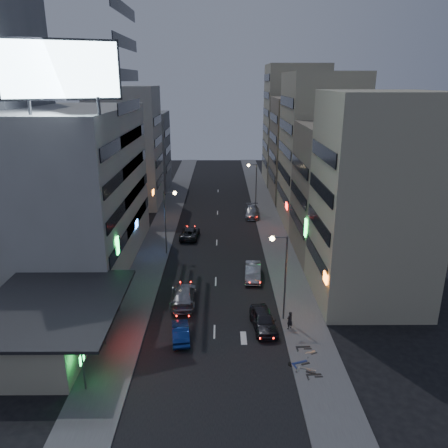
{
  "coord_description": "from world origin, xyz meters",
  "views": [
    {
      "loc": [
        0.62,
        -29.19,
        20.86
      ],
      "look_at": [
        0.93,
        17.36,
        5.5
      ],
      "focal_mm": 35.0,
      "sensor_mm": 36.0,
      "label": 1
    }
  ],
  "objects_px": {
    "parked_car_right_mid": "(253,272)",
    "road_car_blue": "(180,332)",
    "road_car_silver": "(183,295)",
    "scooter_black_a": "(322,367)",
    "scooter_blue": "(307,353)",
    "scooter_black_b": "(311,340)",
    "parked_car_right_far": "(252,212)",
    "parked_car_right_near": "(263,320)",
    "scooter_silver_b": "(315,345)",
    "person": "(290,320)",
    "parked_car_left": "(190,233)",
    "scooter_silver_a": "(317,363)"
  },
  "relations": [
    {
      "from": "scooter_black_b",
      "to": "scooter_silver_b",
      "type": "bearing_deg",
      "value": -162.56
    },
    {
      "from": "parked_car_right_near",
      "to": "parked_car_right_mid",
      "type": "distance_m",
      "value": 10.25
    },
    {
      "from": "parked_car_right_mid",
      "to": "road_car_silver",
      "type": "bearing_deg",
      "value": -138.06
    },
    {
      "from": "parked_car_right_mid",
      "to": "person",
      "type": "height_order",
      "value": "person"
    },
    {
      "from": "parked_car_right_far",
      "to": "scooter_silver_a",
      "type": "height_order",
      "value": "parked_car_right_far"
    },
    {
      "from": "scooter_blue",
      "to": "scooter_black_b",
      "type": "height_order",
      "value": "scooter_blue"
    },
    {
      "from": "road_car_blue",
      "to": "scooter_black_a",
      "type": "relative_size",
      "value": 2.32
    },
    {
      "from": "scooter_silver_a",
      "to": "parked_car_left",
      "type": "bearing_deg",
      "value": 45.17
    },
    {
      "from": "road_car_silver",
      "to": "person",
      "type": "height_order",
      "value": "person"
    },
    {
      "from": "parked_car_right_far",
      "to": "scooter_blue",
      "type": "height_order",
      "value": "parked_car_right_far"
    },
    {
      "from": "road_car_silver",
      "to": "scooter_black_b",
      "type": "height_order",
      "value": "road_car_silver"
    },
    {
      "from": "road_car_silver",
      "to": "scooter_black_a",
      "type": "height_order",
      "value": "road_car_silver"
    },
    {
      "from": "road_car_silver",
      "to": "scooter_silver_a",
      "type": "bearing_deg",
      "value": 132.65
    },
    {
      "from": "scooter_silver_b",
      "to": "parked_car_right_far",
      "type": "bearing_deg",
      "value": -19.4
    },
    {
      "from": "road_car_silver",
      "to": "person",
      "type": "xyz_separation_m",
      "value": [
        9.72,
        -4.95,
        0.11
      ]
    },
    {
      "from": "parked_car_left",
      "to": "scooter_black_a",
      "type": "bearing_deg",
      "value": 115.5
    },
    {
      "from": "scooter_silver_b",
      "to": "person",
      "type": "bearing_deg",
      "value": 2.17
    },
    {
      "from": "parked_car_right_mid",
      "to": "scooter_silver_a",
      "type": "xyz_separation_m",
      "value": [
        3.68,
        -16.35,
        -0.06
      ]
    },
    {
      "from": "scooter_silver_b",
      "to": "parked_car_right_near",
      "type": "bearing_deg",
      "value": 23.92
    },
    {
      "from": "scooter_black_b",
      "to": "parked_car_right_far",
      "type": "bearing_deg",
      "value": 0.81
    },
    {
      "from": "road_car_blue",
      "to": "person",
      "type": "relative_size",
      "value": 2.43
    },
    {
      "from": "parked_car_left",
      "to": "scooter_silver_a",
      "type": "xyz_separation_m",
      "value": [
        11.54,
        -29.48,
        0.03
      ]
    },
    {
      "from": "parked_car_right_near",
      "to": "scooter_blue",
      "type": "xyz_separation_m",
      "value": [
        2.92,
        -4.78,
        -0.12
      ]
    },
    {
      "from": "parked_car_right_mid",
      "to": "road_car_blue",
      "type": "relative_size",
      "value": 1.21
    },
    {
      "from": "person",
      "to": "scooter_blue",
      "type": "relative_size",
      "value": 0.86
    },
    {
      "from": "scooter_blue",
      "to": "scooter_silver_b",
      "type": "xyz_separation_m",
      "value": [
        0.89,
        1.26,
        -0.1
      ]
    },
    {
      "from": "road_car_silver",
      "to": "scooter_silver_b",
      "type": "bearing_deg",
      "value": 141.25
    },
    {
      "from": "parked_car_left",
      "to": "person",
      "type": "bearing_deg",
      "value": 117.52
    },
    {
      "from": "parked_car_left",
      "to": "road_car_blue",
      "type": "bearing_deg",
      "value": 95.99
    },
    {
      "from": "scooter_black_a",
      "to": "scooter_blue",
      "type": "relative_size",
      "value": 0.9
    },
    {
      "from": "road_car_silver",
      "to": "parked_car_left",
      "type": "bearing_deg",
      "value": -90.82
    },
    {
      "from": "parked_car_left",
      "to": "scooter_silver_a",
      "type": "distance_m",
      "value": 31.66
    },
    {
      "from": "scooter_blue",
      "to": "scooter_black_b",
      "type": "bearing_deg",
      "value": -39.07
    },
    {
      "from": "parked_car_right_far",
      "to": "scooter_black_b",
      "type": "distance_m",
      "value": 36.26
    },
    {
      "from": "parked_car_right_far",
      "to": "road_car_silver",
      "type": "height_order",
      "value": "road_car_silver"
    },
    {
      "from": "scooter_blue",
      "to": "scooter_black_b",
      "type": "relative_size",
      "value": 1.08
    },
    {
      "from": "parked_car_right_mid",
      "to": "parked_car_left",
      "type": "relative_size",
      "value": 0.94
    },
    {
      "from": "parked_car_right_mid",
      "to": "scooter_blue",
      "type": "relative_size",
      "value": 2.51
    },
    {
      "from": "parked_car_right_near",
      "to": "person",
      "type": "xyz_separation_m",
      "value": [
        2.26,
        -0.27,
        0.12
      ]
    },
    {
      "from": "parked_car_right_mid",
      "to": "scooter_silver_b",
      "type": "xyz_separation_m",
      "value": [
        4.03,
        -13.77,
        -0.19
      ]
    },
    {
      "from": "parked_car_left",
      "to": "scooter_silver_b",
      "type": "bearing_deg",
      "value": 117.75
    },
    {
      "from": "parked_car_right_mid",
      "to": "scooter_silver_b",
      "type": "relative_size",
      "value": 3.02
    },
    {
      "from": "road_car_blue",
      "to": "scooter_blue",
      "type": "height_order",
      "value": "road_car_blue"
    },
    {
      "from": "scooter_blue",
      "to": "scooter_black_b",
      "type": "xyz_separation_m",
      "value": [
        0.66,
        1.88,
        -0.04
      ]
    },
    {
      "from": "parked_car_right_mid",
      "to": "scooter_silver_b",
      "type": "height_order",
      "value": "parked_car_right_mid"
    },
    {
      "from": "parked_car_right_near",
      "to": "scooter_black_b",
      "type": "xyz_separation_m",
      "value": [
        3.59,
        -2.9,
        -0.16
      ]
    },
    {
      "from": "person",
      "to": "scooter_black_a",
      "type": "distance_m",
      "value": 6.35
    },
    {
      "from": "road_car_blue",
      "to": "scooter_silver_b",
      "type": "distance_m",
      "value": 11.14
    },
    {
      "from": "parked_car_right_near",
      "to": "road_car_blue",
      "type": "distance_m",
      "value": 7.35
    },
    {
      "from": "parked_car_right_mid",
      "to": "parked_car_left",
      "type": "height_order",
      "value": "parked_car_right_mid"
    }
  ]
}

